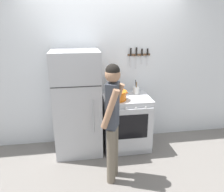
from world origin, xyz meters
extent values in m
plane|color=slate|center=(0.00, 0.00, 0.00)|extent=(14.00, 14.00, 0.00)
cube|color=silver|center=(0.00, 0.03, 1.27)|extent=(10.00, 0.06, 2.55)
cube|color=#B7BABF|center=(-0.49, -0.32, 0.82)|extent=(0.71, 0.63, 1.65)
cube|color=#2D2D2D|center=(-0.49, -0.64, 1.19)|extent=(0.70, 0.01, 0.01)
cylinder|color=#B2B5BA|center=(-0.26, -0.65, 0.72)|extent=(0.02, 0.02, 0.53)
cube|color=silver|center=(0.30, -0.31, 0.44)|extent=(0.75, 0.62, 0.89)
cube|color=black|center=(0.30, -0.31, 0.88)|extent=(0.73, 0.61, 0.02)
cube|color=black|center=(0.30, -0.60, 0.43)|extent=(0.65, 0.05, 0.67)
cylinder|color=black|center=(0.13, -0.44, 0.88)|extent=(0.20, 0.20, 0.01)
cylinder|color=black|center=(0.47, -0.44, 0.88)|extent=(0.20, 0.20, 0.01)
cylinder|color=black|center=(0.13, -0.19, 0.88)|extent=(0.20, 0.20, 0.01)
cylinder|color=black|center=(0.47, -0.19, 0.88)|extent=(0.20, 0.20, 0.01)
cylinder|color=silver|center=(0.08, -0.63, 0.82)|extent=(0.04, 0.02, 0.04)
cylinder|color=silver|center=(0.23, -0.63, 0.82)|extent=(0.04, 0.02, 0.04)
cylinder|color=silver|center=(0.37, -0.63, 0.82)|extent=(0.04, 0.02, 0.04)
cylinder|color=silver|center=(0.52, -0.63, 0.82)|extent=(0.04, 0.02, 0.04)
cube|color=silver|center=(0.30, -0.64, 0.45)|extent=(0.69, 0.03, 0.71)
cube|color=black|center=(0.30, -0.66, 0.52)|extent=(0.52, 0.01, 0.40)
cylinder|color=orange|center=(0.13, -0.44, 0.95)|extent=(0.26, 0.26, 0.13)
cylinder|color=orange|center=(0.13, -0.44, 1.03)|extent=(0.28, 0.28, 0.02)
sphere|color=black|center=(0.13, -0.44, 1.05)|extent=(0.03, 0.03, 0.03)
cylinder|color=orange|center=(-0.01, -0.44, 1.00)|extent=(0.03, 0.02, 0.02)
cylinder|color=orange|center=(0.28, -0.44, 1.00)|extent=(0.03, 0.02, 0.02)
cylinder|color=black|center=(0.14, -0.19, 0.95)|extent=(0.20, 0.20, 0.12)
cone|color=black|center=(0.14, -0.19, 1.02)|extent=(0.19, 0.19, 0.03)
sphere|color=black|center=(0.14, -0.19, 1.04)|extent=(0.02, 0.02, 0.02)
cone|color=black|center=(0.24, -0.19, 0.96)|extent=(0.11, 0.03, 0.09)
torus|color=black|center=(0.14, -0.19, 1.07)|extent=(0.15, 0.01, 0.15)
cylinder|color=silver|center=(0.49, -0.18, 0.95)|extent=(0.11, 0.11, 0.12)
cylinder|color=#9E7547|center=(0.49, -0.19, 1.01)|extent=(0.01, 0.05, 0.19)
cylinder|color=#232326|center=(0.49, -0.19, 1.02)|extent=(0.04, 0.03, 0.22)
cylinder|color=#B2B5BA|center=(0.50, -0.18, 1.01)|extent=(0.03, 0.01, 0.19)
cylinder|color=#4C4C51|center=(0.49, -0.17, 1.00)|extent=(0.04, 0.02, 0.18)
cylinder|color=#6B6051|center=(-0.08, -1.17, 0.39)|extent=(0.11, 0.11, 0.77)
cylinder|color=#6B6051|center=(-0.02, -1.03, 0.39)|extent=(0.11, 0.11, 0.77)
cube|color=#383D47|center=(-0.05, -1.10, 1.06)|extent=(0.20, 0.25, 0.58)
cylinder|color=#A87A5B|center=(-0.10, -1.21, 1.06)|extent=(0.24, 0.17, 0.51)
cylinder|color=#A87A5B|center=(0.00, -0.99, 1.06)|extent=(0.24, 0.17, 0.51)
sphere|color=#A87A5B|center=(-0.05, -1.10, 1.45)|extent=(0.19, 0.19, 0.19)
sphere|color=black|center=(-0.05, -1.10, 1.50)|extent=(0.17, 0.17, 0.17)
cube|color=brown|center=(0.56, -0.01, 1.51)|extent=(0.38, 0.02, 0.03)
cube|color=silver|center=(0.42, -0.02, 1.41)|extent=(0.03, 0.00, 0.21)
cube|color=black|center=(0.42, -0.02, 1.57)|extent=(0.02, 0.02, 0.11)
cube|color=silver|center=(0.51, -0.02, 1.40)|extent=(0.02, 0.00, 0.24)
cube|color=black|center=(0.51, -0.02, 1.58)|extent=(0.02, 0.02, 0.12)
cube|color=silver|center=(0.61, -0.02, 1.43)|extent=(0.03, 0.00, 0.16)
cube|color=black|center=(0.61, -0.02, 1.56)|extent=(0.02, 0.02, 0.10)
cube|color=silver|center=(0.70, -0.02, 1.42)|extent=(0.02, 0.00, 0.18)
cube|color=black|center=(0.70, -0.02, 1.56)|extent=(0.02, 0.02, 0.10)
camera|label=1|loc=(-0.44, -3.55, 2.04)|focal=35.00mm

